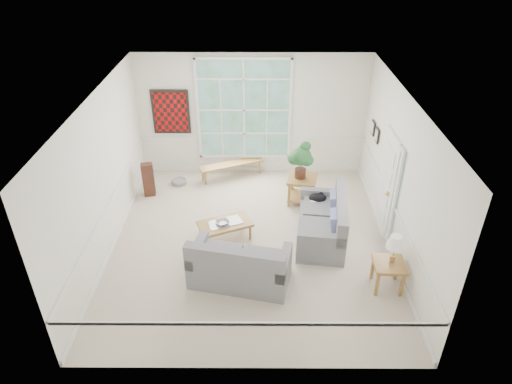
# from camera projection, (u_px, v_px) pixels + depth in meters

# --- Properties ---
(floor) EXTENTS (5.50, 6.00, 0.01)m
(floor) POSITION_uv_depth(u_px,v_px,m) (251.00, 242.00, 9.21)
(floor) COLOR #C1B19E
(floor) RESTS_ON ground
(ceiling) EXTENTS (5.50, 6.00, 0.02)m
(ceiling) POSITION_uv_depth(u_px,v_px,m) (250.00, 99.00, 7.63)
(ceiling) COLOR white
(ceiling) RESTS_ON ground
(wall_back) EXTENTS (5.50, 0.02, 3.00)m
(wall_back) POSITION_uv_depth(u_px,v_px,m) (252.00, 115.00, 10.97)
(wall_back) COLOR white
(wall_back) RESTS_ON ground
(wall_front) EXTENTS (5.50, 0.02, 3.00)m
(wall_front) POSITION_uv_depth(u_px,v_px,m) (247.00, 292.00, 5.86)
(wall_front) COLOR white
(wall_front) RESTS_ON ground
(wall_left) EXTENTS (0.02, 6.00, 3.00)m
(wall_left) POSITION_uv_depth(u_px,v_px,m) (102.00, 177.00, 8.43)
(wall_left) COLOR white
(wall_left) RESTS_ON ground
(wall_right) EXTENTS (0.02, 6.00, 3.00)m
(wall_right) POSITION_uv_depth(u_px,v_px,m) (399.00, 177.00, 8.41)
(wall_right) COLOR white
(wall_right) RESTS_ON ground
(window_back) EXTENTS (2.30, 0.08, 2.40)m
(window_back) POSITION_uv_depth(u_px,v_px,m) (244.00, 110.00, 10.86)
(window_back) COLOR white
(window_back) RESTS_ON wall_back
(entry_door) EXTENTS (0.08, 0.90, 2.10)m
(entry_door) POSITION_uv_depth(u_px,v_px,m) (386.00, 182.00, 9.15)
(entry_door) COLOR white
(entry_door) RESTS_ON floor
(door_sidelight) EXTENTS (0.08, 0.26, 1.90)m
(door_sidelight) POSITION_uv_depth(u_px,v_px,m) (395.00, 194.00, 8.56)
(door_sidelight) COLOR white
(door_sidelight) RESTS_ON wall_right
(wall_art) EXTENTS (0.90, 0.06, 1.10)m
(wall_art) POSITION_uv_depth(u_px,v_px,m) (171.00, 112.00, 10.89)
(wall_art) COLOR #5F090A
(wall_art) RESTS_ON wall_back
(wall_frame_near) EXTENTS (0.04, 0.26, 0.32)m
(wall_frame_near) POSITION_uv_depth(u_px,v_px,m) (377.00, 135.00, 9.87)
(wall_frame_near) COLOR black
(wall_frame_near) RESTS_ON wall_right
(wall_frame_far) EXTENTS (0.04, 0.26, 0.32)m
(wall_frame_far) POSITION_uv_depth(u_px,v_px,m) (373.00, 128.00, 10.21)
(wall_frame_far) COLOR black
(wall_frame_far) RESTS_ON wall_right
(loveseat_right) EXTENTS (1.13, 1.87, 0.95)m
(loveseat_right) POSITION_uv_depth(u_px,v_px,m) (322.00, 218.00, 9.06)
(loveseat_right) COLOR slate
(loveseat_right) RESTS_ON floor
(loveseat_front) EXTENTS (1.88, 1.24, 0.94)m
(loveseat_front) POSITION_uv_depth(u_px,v_px,m) (240.00, 259.00, 8.00)
(loveseat_front) COLOR slate
(loveseat_front) RESTS_ON floor
(coffee_table) EXTENTS (1.18, 0.94, 0.39)m
(coffee_table) POSITION_uv_depth(u_px,v_px,m) (225.00, 231.00, 9.19)
(coffee_table) COLOR olive
(coffee_table) RESTS_ON floor
(pewter_bowl) EXTENTS (0.44, 0.44, 0.08)m
(pewter_bowl) POSITION_uv_depth(u_px,v_px,m) (223.00, 222.00, 9.04)
(pewter_bowl) COLOR gray
(pewter_bowl) RESTS_ON coffee_table
(window_bench) EXTENTS (1.59, 0.92, 0.37)m
(window_bench) POSITION_uv_depth(u_px,v_px,m) (232.00, 170.00, 11.36)
(window_bench) COLOR olive
(window_bench) RESTS_ON floor
(end_table) EXTENTS (0.75, 0.75, 0.63)m
(end_table) POSITION_uv_depth(u_px,v_px,m) (302.00, 190.00, 10.31)
(end_table) COLOR olive
(end_table) RESTS_ON floor
(houseplant) EXTENTS (0.67, 0.67, 0.84)m
(houseplant) POSITION_uv_depth(u_px,v_px,m) (301.00, 160.00, 9.95)
(houseplant) COLOR #235529
(houseplant) RESTS_ON end_table
(side_table) EXTENTS (0.55, 0.55, 0.54)m
(side_table) POSITION_uv_depth(u_px,v_px,m) (387.00, 275.00, 7.95)
(side_table) COLOR olive
(side_table) RESTS_ON floor
(table_lamp) EXTENTS (0.32, 0.32, 0.54)m
(table_lamp) POSITION_uv_depth(u_px,v_px,m) (394.00, 249.00, 7.71)
(table_lamp) COLOR silver
(table_lamp) RESTS_ON side_table
(pet_bed) EXTENTS (0.44, 0.44, 0.11)m
(pet_bed) POSITION_uv_depth(u_px,v_px,m) (179.00, 182.00, 11.14)
(pet_bed) COLOR gray
(pet_bed) RESTS_ON floor
(floor_speaker) EXTENTS (0.29, 0.24, 0.81)m
(floor_speaker) POSITION_uv_depth(u_px,v_px,m) (148.00, 180.00, 10.52)
(floor_speaker) COLOR #412016
(floor_speaker) RESTS_ON floor
(cat) EXTENTS (0.44, 0.37, 0.18)m
(cat) POSITION_uv_depth(u_px,v_px,m) (318.00, 197.00, 9.55)
(cat) COLOR black
(cat) RESTS_ON loveseat_right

